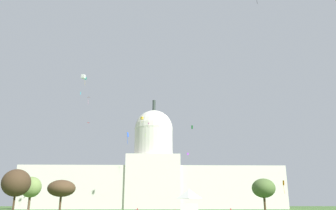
{
  "coord_description": "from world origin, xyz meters",
  "views": [
    {
      "loc": [
        -1.85,
        -35.18,
        2.69
      ],
      "look_at": [
        1.19,
        62.63,
        31.31
      ],
      "focal_mm": 36.24,
      "sensor_mm": 36.0,
      "label": 1
    }
  ],
  "objects": [
    {
      "name": "kite_pink_high",
      "position": [
        -32.91,
        108.89,
        47.75
      ],
      "size": [
        1.63,
        1.23,
        3.29
      ],
      "rotation": [
        0.0,
        0.0,
        5.81
      ],
      "color": "pink"
    },
    {
      "name": "kite_magenta_high",
      "position": [
        -6.29,
        128.12,
        40.66
      ],
      "size": [
        0.55,
        0.62,
        2.58
      ],
      "rotation": [
        0.0,
        0.0,
        1.66
      ],
      "color": "#D1339E"
    },
    {
      "name": "tree_west_near",
      "position": [
        -45.16,
        85.43,
        8.19
      ],
      "size": [
        10.12,
        9.7,
        11.72
      ],
      "color": "brown",
      "rests_on": "ground_plane"
    },
    {
      "name": "tree_east_far",
      "position": [
        34.18,
        81.65,
        7.8
      ],
      "size": [
        10.22,
        11.5,
        11.03
      ],
      "color": "#4C3823",
      "rests_on": "ground_plane"
    },
    {
      "name": "tree_west_far",
      "position": [
        -38.65,
        56.5,
        7.96
      ],
      "size": [
        9.96,
        10.19,
        11.5
      ],
      "color": "#42301E",
      "rests_on": "ground_plane"
    },
    {
      "name": "capitol_building",
      "position": [
        -4.2,
        160.04,
        16.42
      ],
      "size": [
        142.92,
        28.47,
        62.65
      ],
      "color": "beige",
      "rests_on": "ground_plane"
    },
    {
      "name": "kite_cyan_high",
      "position": [
        -35.55,
        105.95,
        48.97
      ],
      "size": [
        0.18,
        0.93,
        1.42
      ],
      "rotation": [
        0.0,
        0.0,
        0.73
      ],
      "color": "#33BCDB"
    },
    {
      "name": "kite_white_high",
      "position": [
        -22.45,
        52.67,
        36.37
      ],
      "size": [
        1.21,
        1.19,
        1.04
      ],
      "rotation": [
        0.0,
        0.0,
        1.23
      ],
      "color": "white"
    },
    {
      "name": "kite_lime_mid",
      "position": [
        -6.69,
        96.28,
        28.69
      ],
      "size": [
        0.13,
        1.23,
        1.49
      ],
      "rotation": [
        0.0,
        0.0,
        3.95
      ],
      "color": "#8CD133"
    },
    {
      "name": "kite_orange_low",
      "position": [
        31.51,
        55.41,
        7.66
      ],
      "size": [
        0.34,
        0.57,
        3.41
      ],
      "rotation": [
        0.0,
        0.0,
        1.25
      ],
      "color": "orange"
    },
    {
      "name": "tree_west_mid",
      "position": [
        -37.95,
        97.36,
        8.3
      ],
      "size": [
        14.18,
        14.04,
        11.47
      ],
      "color": "#4C3823",
      "rests_on": "ground_plane"
    },
    {
      "name": "kite_green_mid",
      "position": [
        12.12,
        99.06,
        32.68
      ],
      "size": [
        0.57,
        0.92,
        1.52
      ],
      "rotation": [
        0.0,
        0.0,
        4.78
      ],
      "color": "green"
    },
    {
      "name": "kite_blue_low",
      "position": [
        -8.42,
        38.41,
        17.08
      ],
      "size": [
        0.44,
        0.57,
        2.69
      ],
      "rotation": [
        0.0,
        0.0,
        3.32
      ],
      "color": "blue"
    },
    {
      "name": "kite_red_high",
      "position": [
        -37.09,
        134.09,
        41.96
      ],
      "size": [
        1.18,
        0.52,
        0.27
      ],
      "rotation": [
        0.0,
        0.0,
        3.14
      ],
      "color": "red"
    },
    {
      "name": "event_tent",
      "position": [
        7.2,
        63.59,
        3.42
      ],
      "size": [
        5.54,
        4.81,
        6.7
      ],
      "rotation": [
        0.0,
        0.0,
        -0.1
      ],
      "color": "white",
      "rests_on": "ground_plane"
    },
    {
      "name": "kite_violet_mid",
      "position": [
        8.3,
        77.83,
        18.78
      ],
      "size": [
        0.71,
        0.38,
        0.8
      ],
      "rotation": [
        0.0,
        0.0,
        5.98
      ],
      "color": "purple"
    },
    {
      "name": "kite_turquoise_high",
      "position": [
        -32.56,
        99.81,
        53.55
      ],
      "size": [
        0.89,
        0.91,
        3.6
      ],
      "rotation": [
        0.0,
        0.0,
        6.16
      ],
      "color": "teal"
    },
    {
      "name": "kite_gold_high",
      "position": [
        -9.16,
        116.19,
        40.53
      ],
      "size": [
        1.47,
        1.47,
        2.86
      ],
      "rotation": [
        0.0,
        0.0,
        0.74
      ],
      "color": "gold"
    }
  ]
}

